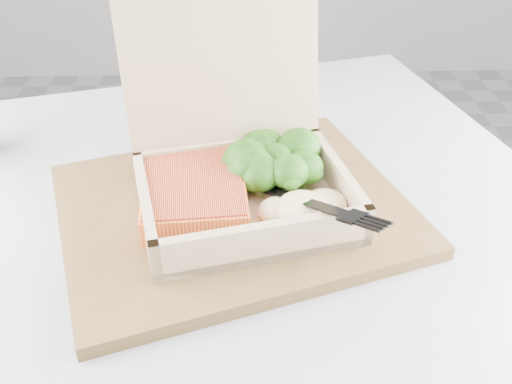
{
  "coord_description": "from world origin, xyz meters",
  "views": [
    {
      "loc": [
        -0.69,
        -0.54,
        1.11
      ],
      "look_at": [
        -0.67,
        -0.07,
        0.77
      ],
      "focal_mm": 40.0,
      "sensor_mm": 36.0,
      "label": 1
    }
  ],
  "objects": [
    {
      "name": "receipt",
      "position": [
        -0.74,
        0.17,
        0.73
      ],
      "size": [
        0.1,
        0.16,
        0.0
      ],
      "primitive_type": "cube",
      "rotation": [
        0.0,
        0.0,
        -0.13
      ],
      "color": "white",
      "rests_on": "cafe_table"
    },
    {
      "name": "mashed_potatoes",
      "position": [
        -0.63,
        -0.09,
        0.77
      ],
      "size": [
        0.09,
        0.08,
        0.03
      ],
      "primitive_type": "ellipsoid",
      "color": "beige",
      "rests_on": "takeout_container"
    },
    {
      "name": "salmon_fillet",
      "position": [
        -0.74,
        -0.06,
        0.77
      ],
      "size": [
        0.12,
        0.15,
        0.03
      ],
      "primitive_type": "cube",
      "rotation": [
        0.0,
        0.0,
        0.07
      ],
      "color": "orange",
      "rests_on": "takeout_container"
    },
    {
      "name": "takeout_container",
      "position": [
        -0.69,
        -0.03,
        0.79
      ],
      "size": [
        0.26,
        0.25,
        0.2
      ],
      "rotation": [
        0.0,
        0.0,
        0.22
      ],
      "color": "tan",
      "rests_on": "serving_tray"
    },
    {
      "name": "cafe_table",
      "position": [
        -0.7,
        -0.07,
        0.54
      ],
      "size": [
        0.96,
        0.96,
        0.73
      ],
      "rotation": [
        0.0,
        0.0,
        0.25
      ],
      "color": "black",
      "rests_on": "floor"
    },
    {
      "name": "broccoli_pile",
      "position": [
        -0.65,
        -0.02,
        0.77
      ],
      "size": [
        0.12,
        0.12,
        0.04
      ],
      "primitive_type": null,
      "color": "#34791B",
      "rests_on": "takeout_container"
    },
    {
      "name": "serving_tray",
      "position": [
        -0.7,
        -0.04,
        0.73
      ],
      "size": [
        0.44,
        0.39,
        0.02
      ],
      "primitive_type": "cube",
      "rotation": [
        0.0,
        0.0,
        0.32
      ],
      "color": "brown",
      "rests_on": "cafe_table"
    },
    {
      "name": "plastic_fork",
      "position": [
        -0.64,
        -0.07,
        0.78
      ],
      "size": [
        0.12,
        0.14,
        0.04
      ],
      "rotation": [
        0.0,
        0.0,
        3.79
      ],
      "color": "black",
      "rests_on": "mashed_potatoes"
    }
  ]
}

